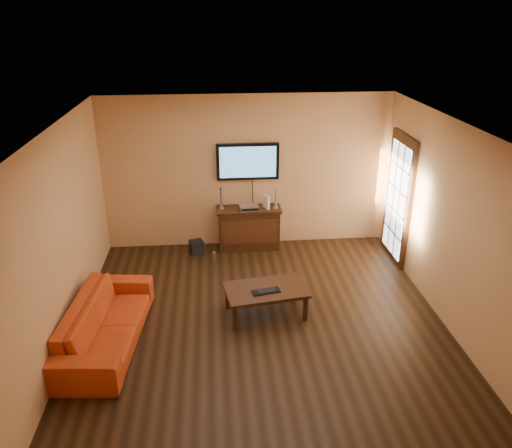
{
  "coord_description": "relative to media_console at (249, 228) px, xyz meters",
  "views": [
    {
      "loc": [
        -0.58,
        -5.82,
        3.99
      ],
      "look_at": [
        0.0,
        0.8,
        1.1
      ],
      "focal_mm": 35.0,
      "sensor_mm": 36.0,
      "label": 1
    }
  ],
  "objects": [
    {
      "name": "game_console",
      "position": [
        0.31,
        -0.02,
        0.5
      ],
      "size": [
        0.11,
        0.18,
        0.24
      ],
      "primitive_type": "cube",
      "rotation": [
        0.0,
        0.0,
        0.4
      ],
      "color": "white",
      "rests_on": "media_console"
    },
    {
      "name": "speaker_left",
      "position": [
        -0.47,
        0.03,
        0.55
      ],
      "size": [
        0.1,
        0.1,
        0.38
      ],
      "color": "silver",
      "rests_on": "media_console"
    },
    {
      "name": "bottle",
      "position": [
        -0.63,
        -0.48,
        -0.3
      ],
      "size": [
        0.06,
        0.06,
        0.19
      ],
      "color": "white",
      "rests_on": "ground"
    },
    {
      "name": "ground_plane",
      "position": [
        -0.01,
        -2.27,
        -0.38
      ],
      "size": [
        5.0,
        5.0,
        0.0
      ],
      "primitive_type": "plane",
      "color": "black",
      "rests_on": "ground"
    },
    {
      "name": "french_door",
      "position": [
        2.45,
        -0.57,
        0.67
      ],
      "size": [
        0.07,
        1.02,
        2.22
      ],
      "color": "black",
      "rests_on": "ground"
    },
    {
      "name": "television",
      "position": [
        0.0,
        0.18,
        1.17
      ],
      "size": [
        1.08,
        0.08,
        0.64
      ],
      "color": "black",
      "rests_on": "ground"
    },
    {
      "name": "keyboard",
      "position": [
        0.07,
        -2.24,
        0.04
      ],
      "size": [
        0.41,
        0.22,
        0.02
      ],
      "color": "black",
      "rests_on": "coffee_table"
    },
    {
      "name": "media_console",
      "position": [
        0.0,
        0.0,
        0.0
      ],
      "size": [
        1.13,
        0.43,
        0.76
      ],
      "color": "black",
      "rests_on": "ground"
    },
    {
      "name": "subwoofer",
      "position": [
        -0.94,
        -0.12,
        -0.27
      ],
      "size": [
        0.28,
        0.28,
        0.22
      ],
      "primitive_type": "cube",
      "rotation": [
        0.0,
        0.0,
        0.3
      ],
      "color": "black",
      "rests_on": "ground"
    },
    {
      "name": "room_walls",
      "position": [
        -0.01,
        -1.65,
        1.3
      ],
      "size": [
        5.0,
        5.0,
        5.0
      ],
      "color": "tan",
      "rests_on": "ground"
    },
    {
      "name": "av_receiver",
      "position": [
        0.0,
        -0.05,
        0.41
      ],
      "size": [
        0.34,
        0.25,
        0.07
      ],
      "primitive_type": "cube",
      "rotation": [
        0.0,
        0.0,
        0.06
      ],
      "color": "silver",
      "rests_on": "media_console"
    },
    {
      "name": "sofa",
      "position": [
        -2.03,
        -2.62,
        0.02
      ],
      "size": [
        0.79,
        2.11,
        0.81
      ],
      "primitive_type": "imported",
      "rotation": [
        0.0,
        0.0,
        1.48
      ],
      "color": "#BF3D15",
      "rests_on": "ground"
    },
    {
      "name": "speaker_right",
      "position": [
        0.47,
        -0.01,
        0.53
      ],
      "size": [
        0.09,
        0.09,
        0.33
      ],
      "color": "silver",
      "rests_on": "media_console"
    },
    {
      "name": "coffee_table",
      "position": [
        0.07,
        -2.16,
        -0.02
      ],
      "size": [
        1.2,
        0.83,
        0.42
      ],
      "color": "black",
      "rests_on": "ground"
    }
  ]
}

